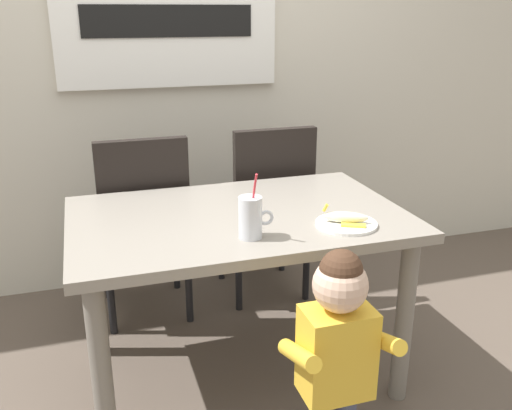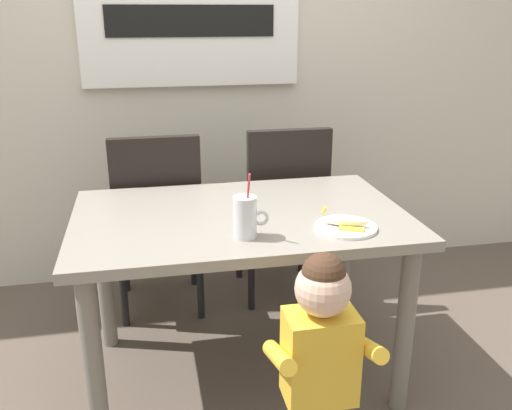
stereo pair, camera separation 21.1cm
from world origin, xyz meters
name	(u,v)px [view 2 (the right image)]	position (x,y,z in m)	size (l,w,h in m)	color
ground_plane	(242,371)	(0.00, 0.00, 0.00)	(24.00, 24.00, 0.00)	brown
back_wall	(203,21)	(0.00, 1.12, 1.45)	(6.40, 0.17, 2.90)	beige
dining_table	(240,238)	(0.00, 0.00, 0.63)	(1.31, 0.85, 0.74)	gray
dining_chair_left	(158,215)	(-0.31, 0.60, 0.54)	(0.44, 0.45, 0.96)	black
dining_chair_right	(283,204)	(0.34, 0.64, 0.54)	(0.44, 0.44, 0.96)	black
toddler_standing	(320,347)	(0.14, -0.64, 0.53)	(0.33, 0.24, 0.84)	#3F4760
milk_cup	(245,219)	(-0.02, -0.25, 0.81)	(0.13, 0.09, 0.25)	silver
snack_plate	(346,227)	(0.35, -0.24, 0.75)	(0.23, 0.23, 0.01)	white
peeled_banana	(345,221)	(0.35, -0.24, 0.77)	(0.17, 0.14, 0.07)	#F4EAC6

